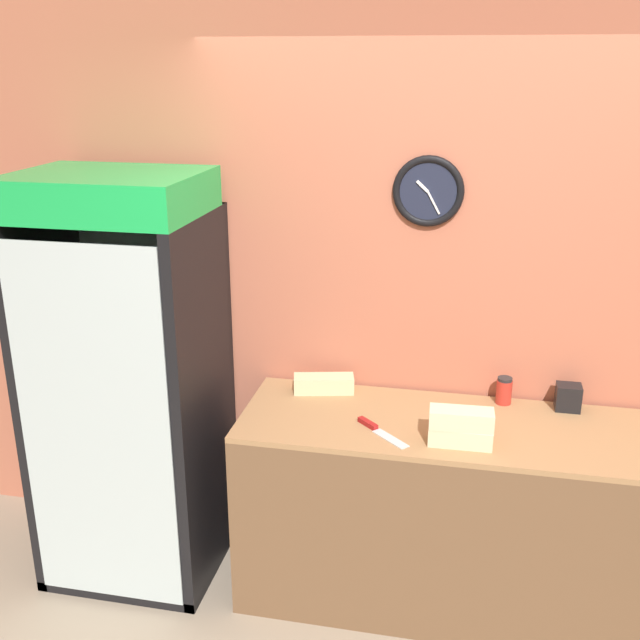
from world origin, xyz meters
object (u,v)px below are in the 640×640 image
at_px(sandwich_stack_bottom, 460,436).
at_px(condiment_jar, 504,391).
at_px(sandwich_flat_left, 324,384).
at_px(napkin_dispenser, 568,397).
at_px(chefs_knife, 375,429).
at_px(beverage_cooler, 132,359).
at_px(sandwich_stack_middle, 461,419).

height_order(sandwich_stack_bottom, condiment_jar, condiment_jar).
xyz_separation_m(sandwich_flat_left, napkin_dispenser, (1.12, 0.04, 0.02)).
bearing_deg(sandwich_stack_bottom, napkin_dispenser, 42.69).
relative_size(chefs_knife, condiment_jar, 1.93).
bearing_deg(condiment_jar, beverage_cooler, -172.03).
xyz_separation_m(sandwich_stack_middle, condiment_jar, (0.18, 0.44, -0.05)).
relative_size(sandwich_flat_left, chefs_knife, 1.22).
relative_size(sandwich_stack_bottom, chefs_knife, 1.07).
xyz_separation_m(sandwich_stack_bottom, chefs_knife, (-0.36, 0.05, -0.03)).
bearing_deg(chefs_knife, beverage_cooler, 172.88).
xyz_separation_m(sandwich_stack_middle, sandwich_flat_left, (-0.65, 0.39, -0.08)).
bearing_deg(sandwich_stack_bottom, beverage_cooler, 172.63).
relative_size(sandwich_stack_bottom, condiment_jar, 2.07).
distance_m(beverage_cooler, sandwich_stack_bottom, 1.55).
distance_m(sandwich_stack_bottom, sandwich_stack_middle, 0.08).
height_order(sandwich_stack_middle, sandwich_flat_left, sandwich_stack_middle).
xyz_separation_m(sandwich_stack_bottom, sandwich_flat_left, (-0.65, 0.39, 0.00)).
bearing_deg(napkin_dispenser, sandwich_stack_middle, -137.31).
height_order(beverage_cooler, chefs_knife, beverage_cooler).
bearing_deg(sandwich_flat_left, beverage_cooler, -167.58).
bearing_deg(sandwich_flat_left, napkin_dispenser, 1.93).
xyz_separation_m(sandwich_flat_left, chefs_knife, (0.30, -0.34, -0.03)).
bearing_deg(sandwich_flat_left, chefs_knife, -49.07).
bearing_deg(beverage_cooler, condiment_jar, 7.97).
distance_m(chefs_knife, condiment_jar, 0.67).
bearing_deg(beverage_cooler, sandwich_stack_middle, -7.37).
distance_m(condiment_jar, napkin_dispenser, 0.28).
height_order(beverage_cooler, napkin_dispenser, beverage_cooler).
xyz_separation_m(beverage_cooler, napkin_dispenser, (2.00, 0.23, -0.11)).
bearing_deg(chefs_knife, napkin_dispenser, 24.69).
xyz_separation_m(sandwich_stack_middle, chefs_knife, (-0.36, 0.05, -0.11)).
bearing_deg(napkin_dispenser, beverage_cooler, -173.39).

